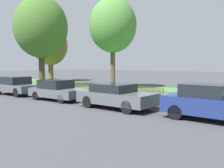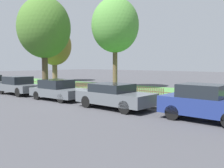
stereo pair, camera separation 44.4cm
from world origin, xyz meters
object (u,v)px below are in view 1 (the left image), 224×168
at_px(parked_car_white_van, 208,102).
at_px(covered_motorcycle, 121,91).
at_px(parked_car_navy_estate, 57,90).
at_px(tree_mid_park, 113,26).
at_px(parked_car_black_saloon, 17,86).
at_px(tree_nearest_kerb, 50,46).
at_px(tree_behind_motorcycle, 41,28).
at_px(parked_car_red_compact, 116,96).

distance_m(parked_car_white_van, covered_motorcycle, 6.08).
height_order(parked_car_navy_estate, tree_mid_park, tree_mid_park).
bearing_deg(covered_motorcycle, tree_mid_park, 131.43).
relative_size(parked_car_black_saloon, parked_car_white_van, 1.06).
bearing_deg(tree_nearest_kerb, parked_car_white_van, -23.56).
bearing_deg(parked_car_navy_estate, tree_nearest_kerb, 140.98).
xyz_separation_m(parked_car_black_saloon, tree_behind_motorcycle, (-3.66, 5.04, 5.26)).
height_order(tree_nearest_kerb, tree_mid_park, tree_mid_park).
bearing_deg(covered_motorcycle, tree_behind_motorcycle, 165.91).
distance_m(parked_car_black_saloon, parked_car_white_van, 14.29).
bearing_deg(tree_behind_motorcycle, covered_motorcycle, -13.99).
bearing_deg(tree_nearest_kerb, parked_car_red_compact, -29.10).
bearing_deg(parked_car_black_saloon, covered_motorcycle, 13.42).
bearing_deg(tree_nearest_kerb, tree_mid_park, -10.47).
bearing_deg(tree_nearest_kerb, parked_car_navy_estate, -36.89).
height_order(parked_car_red_compact, covered_motorcycle, parked_car_red_compact).
relative_size(covered_motorcycle, tree_nearest_kerb, 0.26).
distance_m(parked_car_red_compact, parked_car_white_van, 4.79).
bearing_deg(parked_car_red_compact, tree_nearest_kerb, 152.46).
relative_size(parked_car_black_saloon, parked_car_red_compact, 0.92).
bearing_deg(parked_car_black_saloon, tree_nearest_kerb, 131.09).
height_order(parked_car_red_compact, tree_nearest_kerb, tree_nearest_kerb).
bearing_deg(covered_motorcycle, parked_car_red_compact, -62.17).
bearing_deg(parked_car_navy_estate, covered_motorcycle, 23.74).
bearing_deg(parked_car_black_saloon, parked_car_red_compact, 0.56).
bearing_deg(parked_car_navy_estate, parked_car_black_saloon, 179.68).
relative_size(parked_car_red_compact, parked_car_white_van, 1.15).
height_order(parked_car_white_van, covered_motorcycle, parked_car_white_van).
bearing_deg(tree_mid_park, parked_car_red_compact, -51.31).
relative_size(parked_car_white_van, covered_motorcycle, 2.02).
height_order(parked_car_red_compact, parked_car_white_van, parked_car_white_van).
relative_size(parked_car_red_compact, covered_motorcycle, 2.32).
relative_size(parked_car_black_saloon, tree_nearest_kerb, 0.55).
distance_m(tree_behind_motorcycle, tree_mid_park, 7.38).
relative_size(parked_car_black_saloon, tree_behind_motorcycle, 0.44).
relative_size(parked_car_white_van, tree_behind_motorcycle, 0.42).
xyz_separation_m(tree_nearest_kerb, tree_behind_motorcycle, (5.42, -5.38, 1.31)).
height_order(parked_car_black_saloon, parked_car_red_compact, parked_car_black_saloon).
height_order(parked_car_white_van, tree_nearest_kerb, tree_nearest_kerb).
relative_size(parked_car_red_compact, tree_behind_motorcycle, 0.48).
distance_m(parked_car_navy_estate, parked_car_white_van, 9.67).
bearing_deg(parked_car_white_van, parked_car_black_saloon, -178.15).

